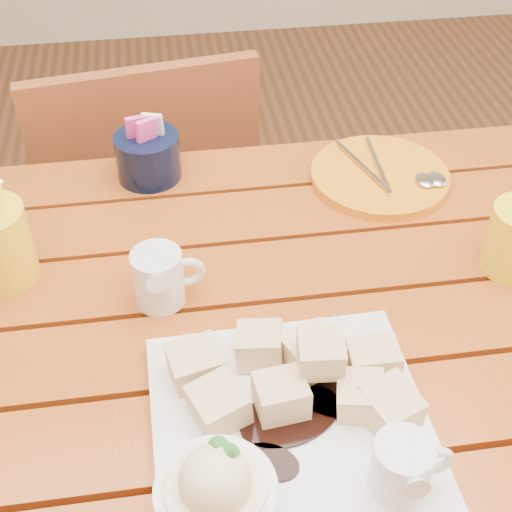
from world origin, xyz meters
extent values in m
cube|color=#9A3A13|center=(0.00, -0.11, 0.73)|extent=(1.20, 0.11, 0.03)
cube|color=#9A3A13|center=(0.00, 0.00, 0.73)|extent=(1.20, 0.11, 0.03)
cube|color=#9A3A13|center=(0.00, 0.11, 0.73)|extent=(1.20, 0.11, 0.03)
cube|color=#9A3A13|center=(0.00, 0.23, 0.73)|extent=(1.20, 0.11, 0.03)
cube|color=#9A3A13|center=(0.00, 0.34, 0.73)|extent=(1.20, 0.11, 0.03)
cube|color=#9A3A13|center=(0.00, 0.36, 0.68)|extent=(1.12, 0.04, 0.08)
cube|color=white|center=(0.00, -0.13, 0.76)|extent=(0.28, 0.28, 0.02)
cube|color=gold|center=(-0.02, -0.04, 0.79)|extent=(0.06, 0.06, 0.04)
cube|color=gold|center=(-0.09, -0.06, 0.79)|extent=(0.06, 0.06, 0.04)
cube|color=gold|center=(0.03, -0.09, 0.82)|extent=(0.05, 0.05, 0.04)
cube|color=gold|center=(-0.01, -0.11, 0.79)|extent=(0.05, 0.05, 0.04)
cube|color=gold|center=(0.09, -0.14, 0.79)|extent=(0.06, 0.06, 0.04)
cube|color=gold|center=(0.09, -0.08, 0.79)|extent=(0.05, 0.05, 0.04)
cube|color=gold|center=(0.07, -0.12, 0.79)|extent=(0.06, 0.06, 0.04)
cube|color=gold|center=(-0.07, -0.11, 0.79)|extent=(0.06, 0.06, 0.04)
cube|color=gold|center=(0.03, -0.06, 0.79)|extent=(0.06, 0.06, 0.04)
cylinder|color=white|center=(-0.09, -0.21, 0.79)|extent=(0.11, 0.11, 0.04)
cylinder|color=#FFE9BB|center=(-0.09, -0.21, 0.80)|extent=(0.09, 0.09, 0.03)
sphere|color=#FFE9BB|center=(-0.09, -0.21, 0.82)|extent=(0.06, 0.06, 0.06)
cone|color=#2B842B|center=(-0.07, -0.21, 0.85)|extent=(0.03, 0.04, 0.03)
cone|color=#2B842B|center=(-0.08, -0.20, 0.84)|extent=(0.03, 0.03, 0.02)
cylinder|color=white|center=(0.08, -0.21, 0.79)|extent=(0.05, 0.05, 0.06)
cylinder|color=black|center=(0.08, -0.21, 0.82)|extent=(0.04, 0.04, 0.01)
cone|color=white|center=(0.08, -0.24, 0.82)|extent=(0.02, 0.02, 0.03)
torus|color=white|center=(0.11, -0.21, 0.80)|extent=(0.04, 0.01, 0.04)
cylinder|color=silver|center=(-0.30, 0.16, 0.83)|extent=(0.04, 0.05, 0.13)
cylinder|color=silver|center=(0.30, 0.08, 0.83)|extent=(0.01, 0.06, 0.12)
cylinder|color=white|center=(-0.12, 0.08, 0.79)|extent=(0.06, 0.06, 0.07)
cylinder|color=white|center=(-0.12, 0.08, 0.82)|extent=(0.05, 0.05, 0.01)
cone|color=white|center=(-0.12, 0.05, 0.81)|extent=(0.02, 0.02, 0.03)
torus|color=white|center=(-0.09, 0.08, 0.79)|extent=(0.04, 0.01, 0.04)
cylinder|color=black|center=(-0.13, 0.34, 0.78)|extent=(0.09, 0.09, 0.07)
cube|color=#FF45B0|center=(-0.14, 0.34, 0.83)|extent=(0.03, 0.02, 0.04)
cube|color=white|center=(-0.11, 0.34, 0.83)|extent=(0.03, 0.02, 0.04)
cube|color=#FF45B0|center=(-0.12, 0.33, 0.83)|extent=(0.03, 0.03, 0.04)
cylinder|color=orange|center=(0.20, 0.28, 0.76)|extent=(0.20, 0.20, 0.01)
cylinder|color=silver|center=(0.18, 0.29, 0.77)|extent=(0.05, 0.14, 0.01)
cylinder|color=silver|center=(0.20, 0.29, 0.77)|extent=(0.01, 0.15, 0.01)
ellipsoid|color=silver|center=(0.26, 0.25, 0.77)|extent=(0.03, 0.04, 0.01)
ellipsoid|color=silver|center=(0.28, 0.25, 0.77)|extent=(0.03, 0.04, 0.01)
cube|color=brown|center=(-0.16, 0.69, 0.41)|extent=(0.45, 0.45, 0.03)
cylinder|color=brown|center=(-0.01, 0.88, 0.20)|extent=(0.03, 0.03, 0.39)
cylinder|color=brown|center=(-0.35, 0.83, 0.20)|extent=(0.03, 0.03, 0.39)
cylinder|color=brown|center=(0.03, 0.55, 0.20)|extent=(0.03, 0.03, 0.39)
cylinder|color=brown|center=(-0.30, 0.50, 0.20)|extent=(0.03, 0.03, 0.39)
cube|color=brown|center=(-0.13, 0.52, 0.63)|extent=(0.39, 0.09, 0.41)
camera|label=1|loc=(-0.10, -0.54, 1.35)|focal=50.00mm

